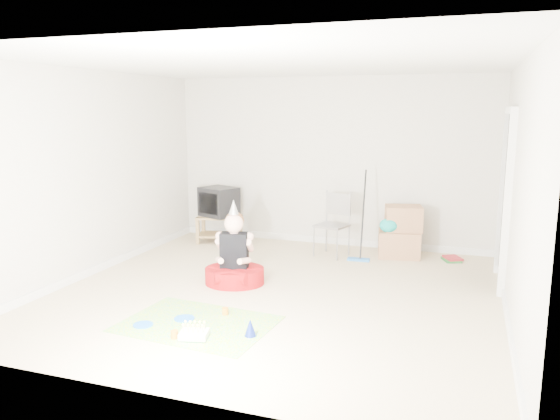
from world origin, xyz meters
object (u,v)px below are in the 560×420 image
(crt_tv, at_px, (219,202))
(cardboard_boxes, at_px, (400,233))
(seated_woman, at_px, (235,266))
(tv_stand, at_px, (219,226))
(birthday_cake, at_px, (194,335))
(folding_chair, at_px, (332,225))

(crt_tv, height_order, cardboard_boxes, crt_tv)
(cardboard_boxes, xyz_separation_m, seated_woman, (-1.75, -1.93, -0.13))
(tv_stand, xyz_separation_m, crt_tv, (0.00, -0.00, 0.40))
(birthday_cake, bearing_deg, seated_woman, 100.67)
(tv_stand, xyz_separation_m, seated_woman, (1.09, -1.88, -0.03))
(crt_tv, relative_size, cardboard_boxes, 0.72)
(birthday_cake, bearing_deg, crt_tv, 111.75)
(crt_tv, relative_size, seated_woman, 0.51)
(tv_stand, height_order, seated_woman, seated_woman)
(tv_stand, distance_m, crt_tv, 0.40)
(cardboard_boxes, distance_m, birthday_cake, 3.85)
(seated_woman, height_order, birthday_cake, seated_woman)
(crt_tv, bearing_deg, seated_woman, -36.42)
(folding_chair, height_order, cardboard_boxes, folding_chair)
(crt_tv, bearing_deg, cardboard_boxes, 24.47)
(crt_tv, bearing_deg, birthday_cake, -44.85)
(tv_stand, distance_m, birthday_cake, 3.78)
(folding_chair, relative_size, birthday_cake, 3.10)
(folding_chair, bearing_deg, crt_tv, 172.86)
(seated_woman, bearing_deg, crt_tv, 120.18)
(tv_stand, bearing_deg, seated_woman, -59.82)
(tv_stand, relative_size, seated_woman, 0.73)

